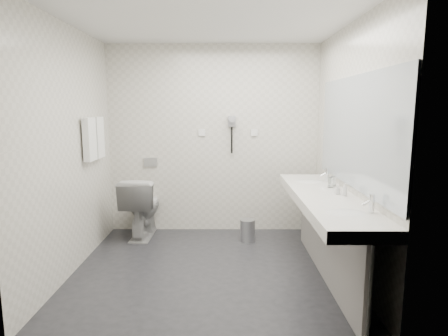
{
  "coord_description": "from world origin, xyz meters",
  "views": [
    {
      "loc": [
        0.16,
        -3.73,
        1.67
      ],
      "look_at": [
        0.15,
        0.15,
        1.05
      ],
      "focal_mm": 30.04,
      "sensor_mm": 36.0,
      "label": 1
    }
  ],
  "objects": [
    {
      "name": "floor",
      "position": [
        0.0,
        0.0,
        0.0
      ],
      "size": [
        2.8,
        2.8,
        0.0
      ],
      "primitive_type": "plane",
      "color": "#232327",
      "rests_on": "ground"
    },
    {
      "name": "ceiling",
      "position": [
        0.0,
        0.0,
        2.5
      ],
      "size": [
        2.8,
        2.8,
        0.0
      ],
      "primitive_type": "plane",
      "rotation": [
        3.14,
        0.0,
        0.0
      ],
      "color": "silver",
      "rests_on": "wall_back"
    },
    {
      "name": "wall_back",
      "position": [
        0.0,
        1.3,
        1.25
      ],
      "size": [
        2.8,
        0.0,
        2.8
      ],
      "primitive_type": "plane",
      "rotation": [
        1.57,
        0.0,
        0.0
      ],
      "color": "silver",
      "rests_on": "floor"
    },
    {
      "name": "wall_front",
      "position": [
        0.0,
        -1.3,
        1.25
      ],
      "size": [
        2.8,
        0.0,
        2.8
      ],
      "primitive_type": "plane",
      "rotation": [
        -1.57,
        0.0,
        0.0
      ],
      "color": "silver",
      "rests_on": "floor"
    },
    {
      "name": "wall_left",
      "position": [
        -1.4,
        0.0,
        1.25
      ],
      "size": [
        0.0,
        2.6,
        2.6
      ],
      "primitive_type": "plane",
      "rotation": [
        1.57,
        0.0,
        1.57
      ],
      "color": "silver",
      "rests_on": "floor"
    },
    {
      "name": "wall_right",
      "position": [
        1.4,
        0.0,
        1.25
      ],
      "size": [
        0.0,
        2.6,
        2.6
      ],
      "primitive_type": "plane",
      "rotation": [
        1.57,
        0.0,
        -1.57
      ],
      "color": "silver",
      "rests_on": "floor"
    },
    {
      "name": "vanity_counter",
      "position": [
        1.12,
        -0.2,
        0.8
      ],
      "size": [
        0.55,
        2.2,
        0.1
      ],
      "primitive_type": "cube",
      "color": "silver",
      "rests_on": "floor"
    },
    {
      "name": "vanity_panel",
      "position": [
        1.15,
        -0.2,
        0.38
      ],
      "size": [
        0.03,
        2.15,
        0.75
      ],
      "primitive_type": "cube",
      "color": "gray",
      "rests_on": "floor"
    },
    {
      "name": "vanity_post_near",
      "position": [
        1.18,
        -1.24,
        0.38
      ],
      "size": [
        0.06,
        0.06,
        0.75
      ],
      "primitive_type": "cylinder",
      "color": "silver",
      "rests_on": "floor"
    },
    {
      "name": "vanity_post_far",
      "position": [
        1.18,
        0.84,
        0.38
      ],
      "size": [
        0.06,
        0.06,
        0.75
      ],
      "primitive_type": "cylinder",
      "color": "silver",
      "rests_on": "floor"
    },
    {
      "name": "mirror",
      "position": [
        1.39,
        -0.2,
        1.45
      ],
      "size": [
        0.02,
        2.2,
        1.05
      ],
      "primitive_type": "cube",
      "color": "#B2BCC6",
      "rests_on": "wall_right"
    },
    {
      "name": "basin_near",
      "position": [
        1.12,
        -0.85,
        0.83
      ],
      "size": [
        0.4,
        0.31,
        0.05
      ],
      "primitive_type": "ellipsoid",
      "color": "white",
      "rests_on": "vanity_counter"
    },
    {
      "name": "basin_far",
      "position": [
        1.12,
        0.45,
        0.83
      ],
      "size": [
        0.4,
        0.31,
        0.05
      ],
      "primitive_type": "ellipsoid",
      "color": "white",
      "rests_on": "vanity_counter"
    },
    {
      "name": "faucet_near",
      "position": [
        1.32,
        -0.85,
        0.92
      ],
      "size": [
        0.04,
        0.04,
        0.15
      ],
      "primitive_type": "cylinder",
      "color": "silver",
      "rests_on": "vanity_counter"
    },
    {
      "name": "faucet_far",
      "position": [
        1.32,
        0.45,
        0.92
      ],
      "size": [
        0.04,
        0.04,
        0.15
      ],
      "primitive_type": "cylinder",
      "color": "silver",
      "rests_on": "vanity_counter"
    },
    {
      "name": "soap_bottle_a",
      "position": [
        1.24,
        -0.2,
        0.9
      ],
      "size": [
        0.05,
        0.05,
        0.09
      ],
      "primitive_type": "imported",
      "rotation": [
        0.0,
        0.0,
        0.3
      ],
      "color": "white",
      "rests_on": "vanity_counter"
    },
    {
      "name": "soap_bottle_c",
      "position": [
        1.29,
        -0.27,
        0.91
      ],
      "size": [
        0.05,
        0.05,
        0.12
      ],
      "primitive_type": "imported",
      "rotation": [
        0.0,
        0.0,
        0.02
      ],
      "color": "white",
      "rests_on": "vanity_counter"
    },
    {
      "name": "glass_left",
      "position": [
        1.27,
        0.12,
        0.9
      ],
      "size": [
        0.06,
        0.06,
        0.11
      ],
      "primitive_type": "cylinder",
      "rotation": [
        0.0,
        0.0,
        0.04
      ],
      "color": "silver",
      "rests_on": "vanity_counter"
    },
    {
      "name": "glass_right",
      "position": [
        1.32,
        0.2,
        0.9
      ],
      "size": [
        0.07,
        0.07,
        0.1
      ],
      "primitive_type": "cylinder",
      "rotation": [
        0.0,
        0.0,
        0.33
      ],
      "color": "silver",
      "rests_on": "vanity_counter"
    },
    {
      "name": "toilet",
      "position": [
        -0.93,
        1.04,
        0.4
      ],
      "size": [
        0.46,
        0.79,
        0.79
      ],
      "primitive_type": "imported",
      "rotation": [
        0.0,
        0.0,
        3.12
      ],
      "color": "white",
      "rests_on": "floor"
    },
    {
      "name": "flush_plate",
      "position": [
        -0.85,
        1.29,
        0.95
      ],
      "size": [
        0.18,
        0.02,
        0.12
      ],
      "primitive_type": "cube",
      "color": "#B2B5BA",
      "rests_on": "wall_back"
    },
    {
      "name": "pedal_bin",
      "position": [
        0.45,
        0.84,
        0.13
      ],
      "size": [
        0.22,
        0.22,
        0.27
      ],
      "primitive_type": "cylinder",
      "rotation": [
        0.0,
        0.0,
        0.19
      ],
      "color": "#B2B5BA",
      "rests_on": "floor"
    },
    {
      "name": "bin_lid",
      "position": [
        0.45,
        0.84,
        0.27
      ],
      "size": [
        0.19,
        0.19,
        0.02
      ],
      "primitive_type": "cylinder",
      "color": "#B2B5BA",
      "rests_on": "pedal_bin"
    },
    {
      "name": "towel_rail",
      "position": [
        -1.35,
        0.55,
        1.55
      ],
      "size": [
        0.02,
        0.62,
        0.02
      ],
      "primitive_type": "cylinder",
      "rotation": [
        1.57,
        0.0,
        0.0
      ],
      "color": "silver",
      "rests_on": "wall_left"
    },
    {
      "name": "towel_near",
      "position": [
        -1.34,
        0.41,
        1.33
      ],
      "size": [
        0.07,
        0.24,
        0.48
      ],
      "primitive_type": "cube",
      "color": "white",
      "rests_on": "towel_rail"
    },
    {
      "name": "towel_far",
      "position": [
        -1.34,
        0.69,
        1.33
      ],
      "size": [
        0.07,
        0.24,
        0.48
      ],
      "primitive_type": "cube",
      "color": "white",
      "rests_on": "towel_rail"
    },
    {
      "name": "dryer_cradle",
      "position": [
        0.25,
        1.27,
        1.5
      ],
      "size": [
        0.1,
        0.04,
        0.14
      ],
      "primitive_type": "cube",
      "color": "gray",
      "rests_on": "wall_back"
    },
    {
      "name": "dryer_barrel",
      "position": [
        0.25,
        1.2,
        1.53
      ],
      "size": [
        0.08,
        0.14,
        0.08
      ],
      "primitive_type": "cylinder",
      "rotation": [
        1.57,
        0.0,
        0.0
      ],
      "color": "gray",
      "rests_on": "dryer_cradle"
    },
    {
      "name": "dryer_cord",
      "position": [
        0.25,
        1.26,
        1.25
      ],
      "size": [
        0.02,
        0.02,
        0.35
      ],
      "primitive_type": "cylinder",
      "color": "black",
      "rests_on": "dryer_cradle"
    },
    {
      "name": "switch_plate_a",
      "position": [
        -0.15,
        1.29,
        1.35
      ],
      "size": [
        0.09,
        0.02,
        0.09
      ],
      "primitive_type": "cube",
      "color": "white",
      "rests_on": "wall_back"
    },
    {
      "name": "switch_plate_b",
      "position": [
        0.55,
        1.29,
        1.35
      ],
      "size": [
        0.09,
        0.02,
        0.09
      ],
      "primitive_type": "cube",
      "color": "white",
      "rests_on": "wall_back"
    }
  ]
}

